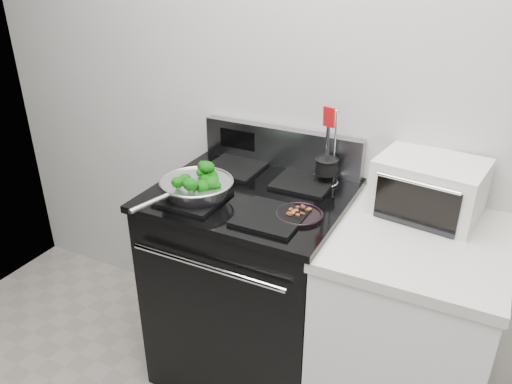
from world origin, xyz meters
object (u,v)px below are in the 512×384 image
Objects in this scene: skillet at (196,187)px; toaster_oven at (429,187)px; bacon_plate at (299,212)px; gas_range at (252,282)px; utensil_holder at (326,170)px.

toaster_oven is at bearing 37.07° from skillet.
bacon_plate is 0.51m from toaster_oven.
skillet is 1.10× the size of toaster_oven.
gas_range is 2.69× the size of toaster_oven.
skillet is at bearing -149.31° from toaster_oven.
skillet is 0.90m from toaster_oven.
toaster_oven is (0.83, 0.35, 0.03)m from skillet.
skillet is 2.56× the size of bacon_plate.
skillet is at bearing -124.00° from utensil_holder.
utensil_holder is (0.42, 0.36, 0.01)m from skillet.
skillet is 0.55m from utensil_holder.
toaster_oven reaches higher than gas_range.
gas_range is 0.56m from skillet.
toaster_oven reaches higher than bacon_plate.
gas_range is 3.33× the size of utensil_holder.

